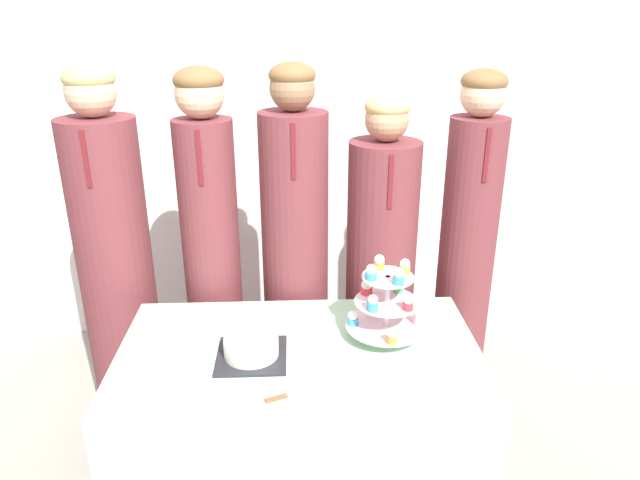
{
  "coord_description": "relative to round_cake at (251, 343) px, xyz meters",
  "views": [
    {
      "loc": [
        -0.01,
        -1.39,
        1.84
      ],
      "look_at": [
        0.08,
        0.4,
        1.12
      ],
      "focal_mm": 32.0,
      "sensor_mm": 36.0,
      "label": 1
    }
  ],
  "objects": [
    {
      "name": "round_cake",
      "position": [
        0.0,
        0.0,
        0.0
      ],
      "size": [
        0.24,
        0.24,
        0.11
      ],
      "color": "#232328",
      "rests_on": "table"
    },
    {
      "name": "table",
      "position": [
        0.17,
        0.05,
        -0.41
      ],
      "size": [
        1.3,
        0.74,
        0.72
      ],
      "color": "#A8DBB2",
      "rests_on": "ground_plane"
    },
    {
      "name": "cake_knife",
      "position": [
        0.13,
        -0.22,
        -0.05
      ],
      "size": [
        0.23,
        0.11,
        0.01
      ],
      "rotation": [
        0.0,
        0.0,
        0.38
      ],
      "color": "silver",
      "rests_on": "table"
    },
    {
      "name": "cupcake_stand",
      "position": [
        0.49,
        0.11,
        0.09
      ],
      "size": [
        0.3,
        0.3,
        0.31
      ],
      "color": "silver",
      "rests_on": "table"
    },
    {
      "name": "student_4",
      "position": [
        0.93,
        0.6,
        0.03
      ],
      "size": [
        0.25,
        0.25,
        1.64
      ],
      "color": "brown",
      "rests_on": "ground_plane"
    },
    {
      "name": "student_1",
      "position": [
        -0.21,
        0.6,
        0.05
      ],
      "size": [
        0.25,
        0.25,
        1.65
      ],
      "color": "brown",
      "rests_on": "ground_plane"
    },
    {
      "name": "student_3",
      "position": [
        0.54,
        0.6,
        -0.05
      ],
      "size": [
        0.31,
        0.31,
        1.54
      ],
      "color": "brown",
      "rests_on": "ground_plane"
    },
    {
      "name": "student_0",
      "position": [
        -0.63,
        0.6,
        0.02
      ],
      "size": [
        0.32,
        0.32,
        1.66
      ],
      "color": "brown",
      "rests_on": "ground_plane"
    },
    {
      "name": "wall_back",
      "position": [
        0.17,
        1.46,
        0.58
      ],
      "size": [
        9.0,
        0.06,
        2.7
      ],
      "color": "silver",
      "rests_on": "ground_plane"
    },
    {
      "name": "student_2",
      "position": [
        0.16,
        0.6,
        0.03
      ],
      "size": [
        0.29,
        0.3,
        1.67
      ],
      "color": "brown",
      "rests_on": "ground_plane"
    }
  ]
}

